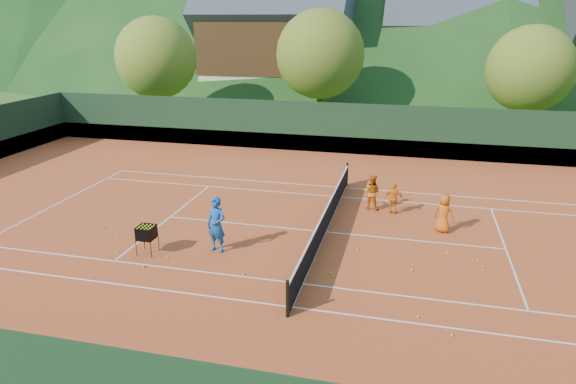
% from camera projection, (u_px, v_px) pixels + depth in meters
% --- Properties ---
extents(ground, '(400.00, 400.00, 0.00)m').
position_uv_depth(ground, '(325.00, 232.00, 19.39)').
color(ground, '#32541A').
rests_on(ground, ground).
extents(clay_court, '(40.00, 24.00, 0.02)m').
position_uv_depth(clay_court, '(325.00, 232.00, 19.39)').
color(clay_court, '#B6441D').
rests_on(clay_court, ground).
extents(coach, '(0.81, 0.63, 1.96)m').
position_uv_depth(coach, '(217.00, 225.00, 17.50)').
color(coach, '#184E9F').
rests_on(coach, clay_court).
extents(student_a, '(0.81, 0.68, 1.51)m').
position_uv_depth(student_a, '(372.00, 192.00, 21.46)').
color(student_a, '#D16712').
rests_on(student_a, clay_court).
extents(student_b, '(0.80, 0.41, 1.32)m').
position_uv_depth(student_b, '(394.00, 199.00, 20.98)').
color(student_b, orange).
rests_on(student_b, clay_court).
extents(student_c, '(0.85, 0.71, 1.49)m').
position_uv_depth(student_c, '(444.00, 213.00, 19.17)').
color(student_c, '#CD5F12').
rests_on(student_c, clay_court).
extents(tennis_ball_0, '(0.07, 0.07, 0.07)m').
position_uv_depth(tennis_ball_0, '(297.00, 283.00, 15.56)').
color(tennis_ball_0, '#B2DC24').
rests_on(tennis_ball_0, clay_court).
extents(tennis_ball_1, '(0.07, 0.07, 0.07)m').
position_uv_depth(tennis_ball_1, '(118.00, 251.00, 17.69)').
color(tennis_ball_1, '#B2DC24').
rests_on(tennis_ball_1, clay_court).
extents(tennis_ball_3, '(0.07, 0.07, 0.07)m').
position_uv_depth(tennis_ball_3, '(478.00, 260.00, 17.07)').
color(tennis_ball_3, '#B2DC24').
rests_on(tennis_ball_3, clay_court).
extents(tennis_ball_4, '(0.07, 0.07, 0.07)m').
position_uv_depth(tennis_ball_4, '(412.00, 270.00, 16.37)').
color(tennis_ball_4, '#B2DC24').
rests_on(tennis_ball_4, clay_court).
extents(tennis_ball_5, '(0.07, 0.07, 0.07)m').
position_uv_depth(tennis_ball_5, '(447.00, 253.00, 17.56)').
color(tennis_ball_5, '#B2DC24').
rests_on(tennis_ball_5, clay_court).
extents(tennis_ball_6, '(0.07, 0.07, 0.07)m').
position_uv_depth(tennis_ball_6, '(358.00, 250.00, 17.82)').
color(tennis_ball_6, '#B2DC24').
rests_on(tennis_ball_6, clay_court).
extents(tennis_ball_7, '(0.07, 0.07, 0.07)m').
position_uv_depth(tennis_ball_7, '(144.00, 266.00, 16.68)').
color(tennis_ball_7, '#B2DC24').
rests_on(tennis_ball_7, clay_court).
extents(tennis_ball_8, '(0.07, 0.07, 0.07)m').
position_uv_depth(tennis_ball_8, '(244.00, 274.00, 16.11)').
color(tennis_ball_8, '#B2DC24').
rests_on(tennis_ball_8, clay_court).
extents(tennis_ball_9, '(0.07, 0.07, 0.07)m').
position_uv_depth(tennis_ball_9, '(418.00, 317.00, 13.83)').
color(tennis_ball_9, '#B2DC24').
rests_on(tennis_ball_9, clay_court).
extents(tennis_ball_10, '(0.07, 0.07, 0.07)m').
position_uv_depth(tennis_ball_10, '(315.00, 261.00, 17.02)').
color(tennis_ball_10, '#B2DC24').
rests_on(tennis_ball_10, clay_court).
extents(tennis_ball_11, '(0.07, 0.07, 0.07)m').
position_uv_depth(tennis_ball_11, '(330.00, 273.00, 16.19)').
color(tennis_ball_11, '#B2DC24').
rests_on(tennis_ball_11, clay_court).
extents(tennis_ball_12, '(0.07, 0.07, 0.07)m').
position_uv_depth(tennis_ball_12, '(117.00, 234.00, 19.13)').
color(tennis_ball_12, '#B2DC24').
rests_on(tennis_ball_12, clay_court).
extents(tennis_ball_13, '(0.07, 0.07, 0.07)m').
position_uv_depth(tennis_ball_13, '(452.00, 335.00, 13.02)').
color(tennis_ball_13, '#B2DC24').
rests_on(tennis_ball_13, clay_court).
extents(tennis_ball_14, '(0.07, 0.07, 0.07)m').
position_uv_depth(tennis_ball_14, '(144.00, 267.00, 16.61)').
color(tennis_ball_14, '#B2DC24').
rests_on(tennis_ball_14, clay_court).
extents(tennis_ball_15, '(0.07, 0.07, 0.07)m').
position_uv_depth(tennis_ball_15, '(104.00, 227.00, 19.76)').
color(tennis_ball_15, '#B2DC24').
rests_on(tennis_ball_15, clay_court).
extents(tennis_ball_16, '(0.07, 0.07, 0.07)m').
position_uv_depth(tennis_ball_16, '(167.00, 257.00, 17.25)').
color(tennis_ball_16, '#B2DC24').
rests_on(tennis_ball_16, clay_court).
extents(tennis_ball_17, '(0.07, 0.07, 0.07)m').
position_uv_depth(tennis_ball_17, '(253.00, 235.00, 19.05)').
color(tennis_ball_17, '#B2DC24').
rests_on(tennis_ball_17, clay_court).
extents(tennis_ball_18, '(0.07, 0.07, 0.07)m').
position_uv_depth(tennis_ball_18, '(225.00, 377.00, 11.49)').
color(tennis_ball_18, '#B2DC24').
rests_on(tennis_ball_18, clay_court).
extents(tennis_ball_19, '(0.07, 0.07, 0.07)m').
position_uv_depth(tennis_ball_19, '(483.00, 267.00, 16.61)').
color(tennis_ball_19, '#B2DC24').
rests_on(tennis_ball_19, clay_court).
extents(tennis_ball_20, '(0.07, 0.07, 0.07)m').
position_uv_depth(tennis_ball_20, '(333.00, 276.00, 16.00)').
color(tennis_ball_20, '#B2DC24').
rests_on(tennis_ball_20, clay_court).
extents(court_lines, '(23.83, 11.03, 0.00)m').
position_uv_depth(court_lines, '(325.00, 232.00, 19.39)').
color(court_lines, white).
rests_on(court_lines, clay_court).
extents(tennis_net, '(0.10, 12.07, 1.10)m').
position_uv_depth(tennis_net, '(326.00, 220.00, 19.23)').
color(tennis_net, black).
rests_on(tennis_net, clay_court).
extents(perimeter_fence, '(40.40, 24.24, 3.00)m').
position_uv_depth(perimeter_fence, '(326.00, 201.00, 18.99)').
color(perimeter_fence, black).
rests_on(perimeter_fence, clay_court).
extents(ball_hopper, '(0.57, 0.57, 1.00)m').
position_uv_depth(ball_hopper, '(146.00, 233.00, 17.40)').
color(ball_hopper, black).
rests_on(ball_hopper, clay_court).
extents(chalet_left, '(13.80, 9.93, 12.92)m').
position_uv_depth(chalet_left, '(276.00, 41.00, 47.42)').
color(chalet_left, beige).
rests_on(chalet_left, ground).
extents(chalet_mid, '(12.65, 8.82, 11.45)m').
position_uv_depth(chalet_mid, '(453.00, 48.00, 47.68)').
color(chalet_mid, beige).
rests_on(chalet_mid, ground).
extents(tree_a, '(6.00, 6.00, 7.88)m').
position_uv_depth(tree_a, '(156.00, 58.00, 38.00)').
color(tree_a, '#3E2918').
rests_on(tree_a, ground).
extents(tree_b, '(6.40, 6.40, 8.40)m').
position_uv_depth(tree_b, '(320.00, 54.00, 37.01)').
color(tree_b, '#41281A').
rests_on(tree_b, ground).
extents(tree_c, '(5.60, 5.60, 7.35)m').
position_uv_depth(tree_c, '(530.00, 69.00, 33.13)').
color(tree_c, '#3E2719').
rests_on(tree_c, ground).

